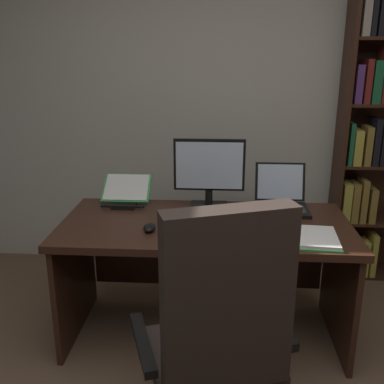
{
  "coord_description": "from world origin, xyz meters",
  "views": [
    {
      "loc": [
        -0.15,
        -1.09,
        1.61
      ],
      "look_at": [
        -0.29,
        1.15,
        0.9
      ],
      "focal_mm": 41.52,
      "sensor_mm": 36.0,
      "label": 1
    }
  ],
  "objects_px": {
    "desk": "(205,248)",
    "laptop": "(281,200)",
    "bookshelf": "(383,136)",
    "open_binder": "(292,236)",
    "monitor": "(209,175)",
    "pen": "(254,220)",
    "notepad": "(251,221)",
    "keyboard": "(207,230)",
    "computer_mouse": "(150,228)",
    "reading_stand_with_book": "(126,191)",
    "office_chair": "(217,353)"
  },
  "relations": [
    {
      "from": "office_chair",
      "to": "notepad",
      "type": "xyz_separation_m",
      "value": [
        0.17,
        0.83,
        0.24
      ]
    },
    {
      "from": "reading_stand_with_book",
      "to": "notepad",
      "type": "distance_m",
      "value": 0.8
    },
    {
      "from": "bookshelf",
      "to": "open_binder",
      "type": "height_order",
      "value": "bookshelf"
    },
    {
      "from": "bookshelf",
      "to": "laptop",
      "type": "height_order",
      "value": "bookshelf"
    },
    {
      "from": "office_chair",
      "to": "open_binder",
      "type": "relative_size",
      "value": 2.34
    },
    {
      "from": "desk",
      "to": "laptop",
      "type": "relative_size",
      "value": 4.99
    },
    {
      "from": "pen",
      "to": "computer_mouse",
      "type": "bearing_deg",
      "value": -163.34
    },
    {
      "from": "laptop",
      "to": "monitor",
      "type": "bearing_deg",
      "value": -178.91
    },
    {
      "from": "open_binder",
      "to": "pen",
      "type": "xyz_separation_m",
      "value": [
        -0.17,
        0.22,
        0.0
      ]
    },
    {
      "from": "monitor",
      "to": "computer_mouse",
      "type": "height_order",
      "value": "monitor"
    },
    {
      "from": "pen",
      "to": "laptop",
      "type": "bearing_deg",
      "value": 52.99
    },
    {
      "from": "computer_mouse",
      "to": "reading_stand_with_book",
      "type": "xyz_separation_m",
      "value": [
        -0.21,
        0.44,
        0.06
      ]
    },
    {
      "from": "open_binder",
      "to": "pen",
      "type": "distance_m",
      "value": 0.28
    },
    {
      "from": "open_binder",
      "to": "notepad",
      "type": "bearing_deg",
      "value": 136.38
    },
    {
      "from": "bookshelf",
      "to": "monitor",
      "type": "height_order",
      "value": "bookshelf"
    },
    {
      "from": "laptop",
      "to": "computer_mouse",
      "type": "relative_size",
      "value": 3.08
    },
    {
      "from": "desk",
      "to": "pen",
      "type": "relative_size",
      "value": 11.41
    },
    {
      "from": "pen",
      "to": "office_chair",
      "type": "bearing_deg",
      "value": -103.05
    },
    {
      "from": "monitor",
      "to": "pen",
      "type": "xyz_separation_m",
      "value": [
        0.26,
        -0.22,
        -0.19
      ]
    },
    {
      "from": "notepad",
      "to": "monitor",
      "type": "bearing_deg",
      "value": 136.72
    },
    {
      "from": "office_chair",
      "to": "computer_mouse",
      "type": "bearing_deg",
      "value": 99.85
    },
    {
      "from": "pen",
      "to": "keyboard",
      "type": "bearing_deg",
      "value": -147.12
    },
    {
      "from": "desk",
      "to": "laptop",
      "type": "bearing_deg",
      "value": 22.07
    },
    {
      "from": "desk",
      "to": "monitor",
      "type": "bearing_deg",
      "value": 86.05
    },
    {
      "from": "computer_mouse",
      "to": "pen",
      "type": "bearing_deg",
      "value": 16.66
    },
    {
      "from": "bookshelf",
      "to": "pen",
      "type": "bearing_deg",
      "value": -138.49
    },
    {
      "from": "laptop",
      "to": "pen",
      "type": "relative_size",
      "value": 2.29
    },
    {
      "from": "desk",
      "to": "keyboard",
      "type": "bearing_deg",
      "value": -86.89
    },
    {
      "from": "laptop",
      "to": "notepad",
      "type": "xyz_separation_m",
      "value": [
        -0.2,
        -0.23,
        -0.05
      ]
    },
    {
      "from": "keyboard",
      "to": "notepad",
      "type": "distance_m",
      "value": 0.29
    },
    {
      "from": "reading_stand_with_book",
      "to": "pen",
      "type": "distance_m",
      "value": 0.82
    },
    {
      "from": "bookshelf",
      "to": "open_binder",
      "type": "bearing_deg",
      "value": -125.99
    },
    {
      "from": "desk",
      "to": "open_binder",
      "type": "height_order",
      "value": "open_binder"
    },
    {
      "from": "monitor",
      "to": "pen",
      "type": "bearing_deg",
      "value": -40.99
    },
    {
      "from": "reading_stand_with_book",
      "to": "keyboard",
      "type": "bearing_deg",
      "value": -40.87
    },
    {
      "from": "reading_stand_with_book",
      "to": "monitor",
      "type": "bearing_deg",
      "value": -5.81
    },
    {
      "from": "office_chair",
      "to": "monitor",
      "type": "distance_m",
      "value": 1.15
    },
    {
      "from": "open_binder",
      "to": "pen",
      "type": "relative_size",
      "value": 3.42
    },
    {
      "from": "monitor",
      "to": "notepad",
      "type": "xyz_separation_m",
      "value": [
        0.24,
        -0.22,
        -0.2
      ]
    },
    {
      "from": "bookshelf",
      "to": "computer_mouse",
      "type": "height_order",
      "value": "bookshelf"
    },
    {
      "from": "reading_stand_with_book",
      "to": "pen",
      "type": "xyz_separation_m",
      "value": [
        0.77,
        -0.28,
        -0.06
      ]
    },
    {
      "from": "bookshelf",
      "to": "reading_stand_with_book",
      "type": "relative_size",
      "value": 7.25
    },
    {
      "from": "open_binder",
      "to": "laptop",
      "type": "bearing_deg",
      "value": 94.37
    },
    {
      "from": "office_chair",
      "to": "keyboard",
      "type": "height_order",
      "value": "office_chair"
    },
    {
      "from": "laptop",
      "to": "open_binder",
      "type": "height_order",
      "value": "laptop"
    },
    {
      "from": "bookshelf",
      "to": "laptop",
      "type": "bearing_deg",
      "value": -141.96
    },
    {
      "from": "notepad",
      "to": "pen",
      "type": "relative_size",
      "value": 1.5
    },
    {
      "from": "bookshelf",
      "to": "computer_mouse",
      "type": "distance_m",
      "value": 1.82
    },
    {
      "from": "open_binder",
      "to": "desk",
      "type": "bearing_deg",
      "value": 153.33
    },
    {
      "from": "laptop",
      "to": "notepad",
      "type": "bearing_deg",
      "value": -130.02
    }
  ]
}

